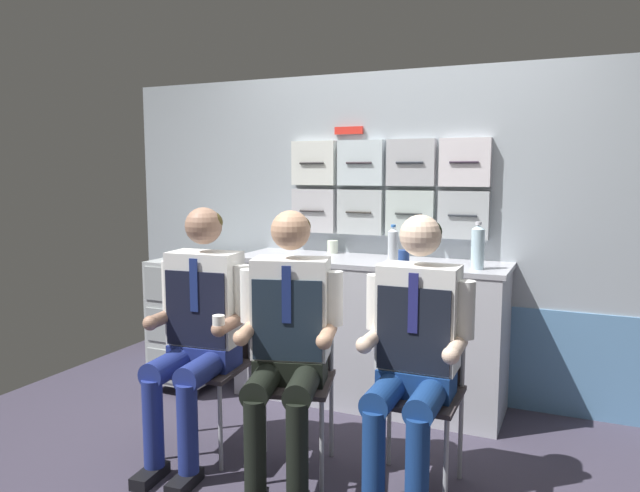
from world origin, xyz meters
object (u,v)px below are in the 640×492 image
object	(u,v)px
folding_chair_center	(294,360)
folding_chair_right	(421,372)
crew_member_right	(414,343)
sparkling_bottle_green	(478,247)
crew_member_center	(288,332)
service_trolley	(197,316)
folding_chair_left	(213,347)
crew_member_left	(198,320)
paper_cup_blue	(404,256)

from	to	relation	value
folding_chair_center	folding_chair_right	xyz separation A→B (m)	(0.64, 0.09, 0.00)
crew_member_right	sparkling_bottle_green	distance (m)	0.98
sparkling_bottle_green	crew_member_center	bearing A→B (deg)	-125.99
folding_chair_right	service_trolley	bearing A→B (deg)	158.85
folding_chair_left	sparkling_bottle_green	bearing A→B (deg)	32.72
folding_chair_left	crew_member_left	world-z (taller)	crew_member_left
crew_member_center	folding_chair_right	world-z (taller)	crew_member_center
folding_chair_center	paper_cup_blue	world-z (taller)	paper_cup_blue
sparkling_bottle_green	crew_member_right	bearing A→B (deg)	-97.73
service_trolley	crew_member_left	world-z (taller)	crew_member_left
folding_chair_center	crew_member_left	bearing A→B (deg)	-164.44
crew_member_left	folding_chair_center	xyz separation A→B (m)	(0.49, 0.14, -0.19)
folding_chair_left	folding_chair_right	world-z (taller)	same
crew_member_left	crew_member_right	xyz separation A→B (m)	(1.13, 0.06, -0.01)
service_trolley	folding_chair_right	distance (m)	1.92
crew_member_left	folding_chair_right	distance (m)	1.16
folding_chair_right	sparkling_bottle_green	size ratio (longest dim) A/B	3.18
folding_chair_left	crew_member_right	size ratio (longest dim) A/B	0.67
folding_chair_right	crew_member_right	size ratio (longest dim) A/B	0.67
folding_chair_left	paper_cup_blue	size ratio (longest dim) A/B	11.03
folding_chair_center	folding_chair_right	bearing A→B (deg)	7.74
crew_member_left	crew_member_center	world-z (taller)	same
service_trolley	paper_cup_blue	size ratio (longest dim) A/B	11.42
service_trolley	folding_chair_center	xyz separation A→B (m)	(1.15, -0.78, 0.06)
service_trolley	crew_member_right	xyz separation A→B (m)	(1.79, -0.85, 0.24)
folding_chair_left	folding_chair_center	size ratio (longest dim) A/B	1.00
crew_member_left	folding_chair_center	bearing A→B (deg)	15.56
service_trolley	crew_member_right	bearing A→B (deg)	-25.44
crew_member_left	folding_chair_center	size ratio (longest dim) A/B	1.51
crew_member_center	paper_cup_blue	size ratio (longest dim) A/B	16.64
crew_member_left	folding_chair_right	world-z (taller)	crew_member_left
service_trolley	folding_chair_left	bearing A→B (deg)	-49.35
crew_member_center	folding_chair_right	distance (m)	0.67
crew_member_left	paper_cup_blue	size ratio (longest dim) A/B	16.65
folding_chair_left	crew_member_right	world-z (taller)	crew_member_right
service_trolley	sparkling_bottle_green	bearing A→B (deg)	1.73
paper_cup_blue	folding_chair_left	bearing A→B (deg)	-132.57
crew_member_right	paper_cup_blue	bearing A→B (deg)	108.78
folding_chair_left	crew_member_center	size ratio (longest dim) A/B	0.66
folding_chair_right	crew_member_right	bearing A→B (deg)	-89.19
crew_member_right	folding_chair_left	bearing A→B (deg)	175.18
folding_chair_center	crew_member_right	size ratio (longest dim) A/B	0.67
service_trolley	paper_cup_blue	world-z (taller)	paper_cup_blue
crew_member_left	sparkling_bottle_green	world-z (taller)	crew_member_left
folding_chair_center	crew_member_center	xyz separation A→B (m)	(0.04, -0.15, 0.19)
service_trolley	crew_member_left	distance (m)	1.16
crew_member_right	folding_chair_center	bearing A→B (deg)	173.43
service_trolley	folding_chair_left	world-z (taller)	service_trolley
sparkling_bottle_green	folding_chair_left	bearing A→B (deg)	-147.28
crew_member_left	crew_member_center	bearing A→B (deg)	-1.89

